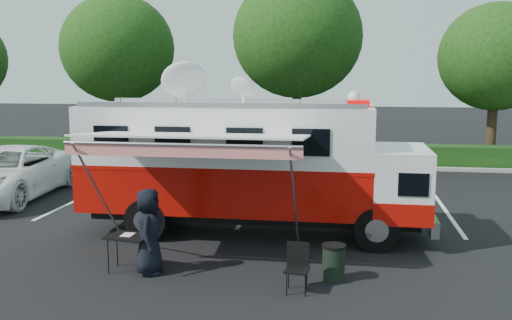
{
  "coord_description": "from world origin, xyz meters",
  "views": [
    {
      "loc": [
        2.4,
        -14.53,
        4.22
      ],
      "look_at": [
        0.0,
        0.5,
        1.9
      ],
      "focal_mm": 40.0,
      "sensor_mm": 36.0,
      "label": 1
    }
  ],
  "objects_px": {
    "command_truck": "(250,164)",
    "trash_bin": "(334,262)",
    "folding_table": "(129,238)",
    "white_suv": "(7,199)"
  },
  "relations": [
    {
      "from": "command_truck",
      "to": "trash_bin",
      "type": "xyz_separation_m",
      "value": [
        2.28,
        -3.17,
        -1.48
      ]
    },
    {
      "from": "command_truck",
      "to": "trash_bin",
      "type": "distance_m",
      "value": 4.18
    },
    {
      "from": "folding_table",
      "to": "white_suv",
      "type": "bearing_deg",
      "value": 137.86
    },
    {
      "from": "command_truck",
      "to": "white_suv",
      "type": "distance_m",
      "value": 9.52
    },
    {
      "from": "command_truck",
      "to": "trash_bin",
      "type": "relative_size",
      "value": 12.09
    },
    {
      "from": "white_suv",
      "to": "folding_table",
      "type": "distance_m",
      "value": 9.22
    },
    {
      "from": "white_suv",
      "to": "trash_bin",
      "type": "bearing_deg",
      "value": -32.88
    },
    {
      "from": "command_truck",
      "to": "white_suv",
      "type": "bearing_deg",
      "value": 162.18
    },
    {
      "from": "white_suv",
      "to": "trash_bin",
      "type": "distance_m",
      "value": 12.69
    },
    {
      "from": "folding_table",
      "to": "command_truck",
      "type": "bearing_deg",
      "value": 58.02
    }
  ]
}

